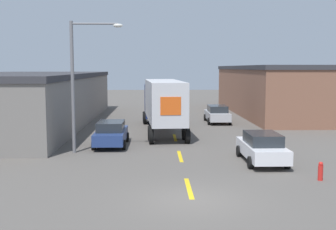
{
  "coord_description": "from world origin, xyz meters",
  "views": [
    {
      "loc": [
        -1.35,
        -15.27,
        4.92
      ],
      "look_at": [
        -0.62,
        9.87,
        2.11
      ],
      "focal_mm": 45.0,
      "sensor_mm": 36.0,
      "label": 1
    }
  ],
  "objects_px": {
    "parked_car_right_far": "(217,114)",
    "street_lamp": "(79,76)",
    "semi_truck": "(162,101)",
    "parked_car_left_far": "(111,133)",
    "parked_car_right_near": "(262,147)",
    "fire_hydrant": "(321,171)"
  },
  "relations": [
    {
      "from": "parked_car_left_far",
      "to": "parked_car_right_near",
      "type": "relative_size",
      "value": 1.0
    },
    {
      "from": "parked_car_left_far",
      "to": "street_lamp",
      "type": "xyz_separation_m",
      "value": [
        -1.54,
        -2.15,
        3.66
      ]
    },
    {
      "from": "parked_car_left_far",
      "to": "parked_car_right_near",
      "type": "distance_m",
      "value": 9.76
    },
    {
      "from": "semi_truck",
      "to": "parked_car_right_near",
      "type": "bearing_deg",
      "value": -69.4
    },
    {
      "from": "parked_car_right_near",
      "to": "street_lamp",
      "type": "bearing_deg",
      "value": 164.04
    },
    {
      "from": "parked_car_left_far",
      "to": "fire_hydrant",
      "type": "distance_m",
      "value": 13.26
    },
    {
      "from": "parked_car_left_far",
      "to": "parked_car_right_far",
      "type": "bearing_deg",
      "value": 52.92
    },
    {
      "from": "parked_car_left_far",
      "to": "semi_truck",
      "type": "bearing_deg",
      "value": 61.08
    },
    {
      "from": "street_lamp",
      "to": "fire_hydrant",
      "type": "height_order",
      "value": "street_lamp"
    },
    {
      "from": "semi_truck",
      "to": "fire_hydrant",
      "type": "height_order",
      "value": "semi_truck"
    },
    {
      "from": "semi_truck",
      "to": "parked_car_right_far",
      "type": "relative_size",
      "value": 2.79
    },
    {
      "from": "parked_car_left_far",
      "to": "fire_hydrant",
      "type": "relative_size",
      "value": 5.54
    },
    {
      "from": "parked_car_right_near",
      "to": "street_lamp",
      "type": "xyz_separation_m",
      "value": [
        -9.93,
        2.84,
        3.66
      ]
    },
    {
      "from": "semi_truck",
      "to": "parked_car_left_far",
      "type": "relative_size",
      "value": 2.79
    },
    {
      "from": "parked_car_left_far",
      "to": "parked_car_right_near",
      "type": "xyz_separation_m",
      "value": [
        8.39,
        -4.99,
        0.0
      ]
    },
    {
      "from": "street_lamp",
      "to": "semi_truck",
      "type": "bearing_deg",
      "value": 59.24
    },
    {
      "from": "parked_car_left_far",
      "to": "street_lamp",
      "type": "height_order",
      "value": "street_lamp"
    },
    {
      "from": "parked_car_right_near",
      "to": "fire_hydrant",
      "type": "xyz_separation_m",
      "value": [
        1.68,
        -3.62,
        -0.39
      ]
    },
    {
      "from": "parked_car_right_far",
      "to": "street_lamp",
      "type": "height_order",
      "value": "street_lamp"
    },
    {
      "from": "parked_car_right_near",
      "to": "parked_car_right_far",
      "type": "distance_m",
      "value": 16.09
    },
    {
      "from": "parked_car_left_far",
      "to": "street_lamp",
      "type": "distance_m",
      "value": 4.52
    },
    {
      "from": "parked_car_right_near",
      "to": "fire_hydrant",
      "type": "height_order",
      "value": "parked_car_right_near"
    }
  ]
}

